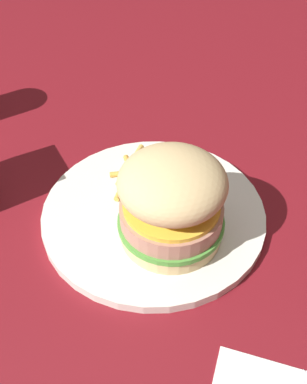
{
  "coord_description": "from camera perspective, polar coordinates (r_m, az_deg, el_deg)",
  "views": [
    {
      "loc": [
        0.35,
        0.13,
        0.41
      ],
      "look_at": [
        -0.01,
        0.03,
        0.04
      ],
      "focal_mm": 42.29,
      "sensor_mm": 36.0,
      "label": 1
    }
  ],
  "objects": [
    {
      "name": "ground_plane",
      "position": [
        0.56,
        -3.11,
        -3.22
      ],
      "size": [
        1.6,
        1.6,
        0.0
      ],
      "primitive_type": "plane",
      "color": "maroon"
    },
    {
      "name": "plate",
      "position": [
        0.55,
        0.0,
        -2.69
      ],
      "size": [
        0.27,
        0.27,
        0.01
      ],
      "primitive_type": "cylinder",
      "color": "silver",
      "rests_on": "ground_plane"
    },
    {
      "name": "sandwich",
      "position": [
        0.48,
        2.32,
        -1.09
      ],
      "size": [
        0.12,
        0.12,
        0.11
      ],
      "color": "tan",
      "rests_on": "plate"
    },
    {
      "name": "fries_pile",
      "position": [
        0.59,
        -1.32,
        2.5
      ],
      "size": [
        0.11,
        0.09,
        0.01
      ],
      "color": "gold",
      "rests_on": "plate"
    }
  ]
}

